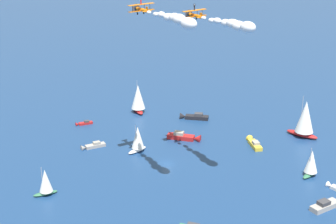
{
  "coord_description": "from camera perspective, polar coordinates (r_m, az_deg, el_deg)",
  "views": [
    {
      "loc": [
        -128.7,
        -31.62,
        65.1
      ],
      "look_at": [
        -0.42,
        -0.4,
        16.5
      ],
      "focal_mm": 52.91,
      "sensor_mm": 36.0,
      "label": 1
    }
  ],
  "objects": [
    {
      "name": "sailboat_far_port",
      "position": [
        169.9,
        15.5,
        -0.75
      ],
      "size": [
        8.09,
        11.23,
        14.18
      ],
      "color": "#B21E1E",
      "rests_on": "ground_plane"
    },
    {
      "name": "sailboat_trailing",
      "position": [
        133.44,
        -13.94,
        -7.83
      ],
      "size": [
        5.35,
        6.01,
        8.14
      ],
      "color": "#33704C",
      "rests_on": "ground_plane"
    },
    {
      "name": "motorboat_offshore",
      "position": [
        132.02,
        18.05,
        -10.04
      ],
      "size": [
        9.23,
        9.09,
        2.99
      ],
      "color": "#9E9993",
      "rests_on": "ground_plane"
    },
    {
      "name": "biplane_lead",
      "position": [
        130.65,
        -3.09,
        11.76
      ],
      "size": [
        6.5,
        6.48,
        3.58
      ],
      "color": "orange"
    },
    {
      "name": "biplane_wingman",
      "position": [
        136.38,
        3.08,
        11.11
      ],
      "size": [
        6.5,
        6.48,
        3.58
      ],
      "color": "orange"
    },
    {
      "name": "sailboat_far_stbd",
      "position": [
        154.05,
        -3.51,
        -3.11
      ],
      "size": [
        7.21,
        5.52,
        9.24
      ],
      "color": "white",
      "rests_on": "ground_plane"
    },
    {
      "name": "sailboat_outer_ring_b",
      "position": [
        144.75,
        16.18,
        -5.64
      ],
      "size": [
        6.8,
        5.12,
        8.67
      ],
      "color": "#33704C",
      "rests_on": "ground_plane"
    },
    {
      "name": "motorboat_mid_cluster",
      "position": [
        163.73,
        2.01,
        -2.9
      ],
      "size": [
        3.33,
        11.24,
        3.23
      ],
      "color": "#B21E1E",
      "rests_on": "ground_plane"
    },
    {
      "name": "motorboat_ahead",
      "position": [
        181.59,
        2.89,
        -0.55
      ],
      "size": [
        3.32,
        10.57,
        3.03
      ],
      "color": "black",
      "rests_on": "ground_plane"
    },
    {
      "name": "motorboat_outer_ring_e",
      "position": [
        178.76,
        -9.73,
        -1.29
      ],
      "size": [
        4.78,
        5.81,
        1.75
      ],
      "color": "#B21E1E",
      "rests_on": "ground_plane"
    },
    {
      "name": "smoke_trail_wingman",
      "position": [
        122.14,
        7.82,
        9.92
      ],
      "size": [
        15.8,
        16.34,
        2.89
      ],
      "color": "silver"
    },
    {
      "name": "wingwalker_wingman",
      "position": [
        136.02,
        3.06,
        12.02
      ],
      "size": [
        0.7,
        0.73,
        1.76
      ],
      "color": "black"
    },
    {
      "name": "motorboat_outer_ring_c",
      "position": [
        159.45,
        -8.74,
        -3.9
      ],
      "size": [
        6.68,
        7.31,
        2.29
      ],
      "color": "#9E9993",
      "rests_on": "ground_plane"
    },
    {
      "name": "smoke_trail_lead",
      "position": [
        114.98,
        1.19,
        10.57
      ],
      "size": [
        15.73,
        16.33,
        3.3
      ],
      "color": "silver"
    },
    {
      "name": "ground_plane",
      "position": [
        147.65,
        -0.11,
        -5.95
      ],
      "size": [
        2000.0,
        2000.0,
        0.0
      ],
      "primitive_type": "plane",
      "color": "navy"
    },
    {
      "name": "sailboat_outer_ring_a",
      "position": [
        186.82,
        -3.47,
        1.59
      ],
      "size": [
        9.39,
        7.51,
        12.19
      ],
      "color": "#B21E1E",
      "rests_on": "ground_plane"
    },
    {
      "name": "motorboat_near_centre",
      "position": [
        161.81,
        9.85,
        -3.55
      ],
      "size": [
        9.45,
        5.91,
        2.69
      ],
      "color": "gold",
      "rests_on": "ground_plane"
    },
    {
      "name": "wingwalker_lead",
      "position": [
        130.33,
        -3.15,
        12.71
      ],
      "size": [
        0.7,
        0.73,
        1.76
      ],
      "color": "red"
    }
  ]
}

